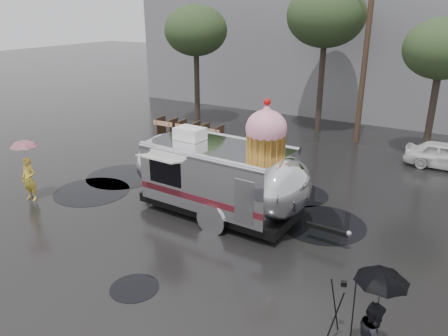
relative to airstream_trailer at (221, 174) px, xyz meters
The scene contains 13 objects.
ground 3.40m from the airstream_trailer, 103.00° to the right, with size 120.00×120.00×0.00m, color black.
puddles 2.40m from the airstream_trailer, 162.97° to the left, with size 11.74×9.56×0.01m.
grey_building 22.12m from the airstream_trailer, 102.55° to the left, with size 22.00×12.00×13.00m, color slate.
utility_pole 11.60m from the airstream_trailer, 80.66° to the left, with size 1.60×0.28×9.00m.
tree_left 13.24m from the airstream_trailer, 127.43° to the left, with size 3.64×3.64×6.95m.
tree_mid 12.98m from the airstream_trailer, 93.25° to the left, with size 4.20×4.20×8.03m.
tree_right 11.89m from the airstream_trailer, 62.10° to the left, with size 3.36×3.36×6.42m.
barricade_row 9.43m from the airstream_trailer, 131.67° to the left, with size 4.30×0.80×1.00m.
airstream_trailer is the anchor object (origin of this frame).
person_left 7.30m from the airstream_trailer, 159.54° to the right, with size 0.59×0.40×1.65m, color yellow.
umbrella_pink 7.28m from the airstream_trailer, 159.54° to the right, with size 1.17×1.17×2.35m.
umbrella_black 7.62m from the airstream_trailer, 36.42° to the right, with size 1.23×1.23×2.39m.
tripod 6.65m from the airstream_trailer, 36.46° to the right, with size 0.60×0.59×1.49m.
Camera 1 is at (7.74, -8.87, 6.88)m, focal length 35.00 mm.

